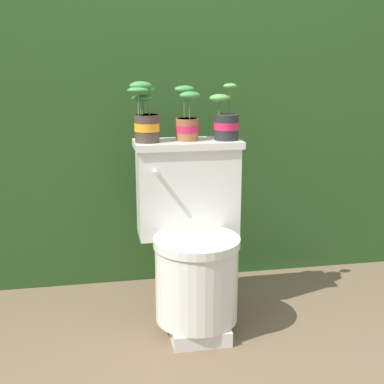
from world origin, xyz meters
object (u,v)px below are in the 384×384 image
potted_plant_left (146,118)px  potted_plant_midleft (187,120)px  toilet (193,242)px  potted_plant_middle (226,122)px

potted_plant_left → potted_plant_midleft: potted_plant_left is taller
potted_plant_midleft → potted_plant_left: bearing=-174.4°
toilet → potted_plant_left: bearing=148.0°
toilet → potted_plant_middle: bearing=34.6°
toilet → potted_plant_midleft: (-0.00, 0.13, 0.52)m
toilet → potted_plant_middle: potted_plant_middle is taller
toilet → potted_plant_left: (-0.18, 0.12, 0.53)m
potted_plant_midleft → potted_plant_middle: bearing=-5.1°
potted_plant_left → potted_plant_middle: 0.36m
potted_plant_left → potted_plant_midleft: size_ratio=1.09×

